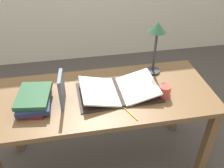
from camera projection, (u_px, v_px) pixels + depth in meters
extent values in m
plane|color=#47423D|center=(104.00, 161.00, 2.15)|extent=(12.00, 12.00, 0.00)
cube|color=brown|center=(102.00, 96.00, 1.72)|extent=(1.54, 0.65, 0.03)
cube|color=brown|center=(206.00, 148.00, 1.83)|extent=(0.06, 0.06, 0.70)
cube|color=brown|center=(12.00, 120.00, 2.05)|extent=(0.06, 0.06, 0.70)
cube|color=brown|center=(177.00, 100.00, 2.26)|extent=(0.06, 0.06, 0.70)
cube|color=black|center=(118.00, 92.00, 1.72)|extent=(0.03, 0.32, 0.02)
cube|color=black|center=(98.00, 95.00, 1.70)|extent=(0.28, 0.34, 0.01)
cube|color=black|center=(139.00, 90.00, 1.75)|extent=(0.28, 0.34, 0.01)
cube|color=white|center=(99.00, 91.00, 1.68)|extent=(0.26, 0.32, 0.07)
cube|color=white|center=(137.00, 86.00, 1.73)|extent=(0.26, 0.32, 0.07)
cube|color=maroon|center=(35.00, 103.00, 1.62)|extent=(0.21, 0.31, 0.03)
cube|color=#1E284C|center=(35.00, 99.00, 1.60)|extent=(0.21, 0.30, 0.03)
cube|color=#234C2D|center=(34.00, 96.00, 1.58)|extent=(0.23, 0.29, 0.03)
cube|color=slate|center=(62.00, 90.00, 1.57)|extent=(0.04, 0.16, 0.22)
cylinder|color=#2D2D33|center=(153.00, 71.00, 1.93)|extent=(0.11, 0.11, 0.02)
cylinder|color=#2D2D33|center=(155.00, 52.00, 1.83)|extent=(0.02, 0.02, 0.32)
cone|color=#285138|center=(158.00, 27.00, 1.72)|extent=(0.12, 0.12, 0.07)
cylinder|color=#B74238|center=(165.00, 91.00, 1.67)|extent=(0.08, 0.08, 0.09)
torus|color=#B74238|center=(166.00, 88.00, 1.70)|extent=(0.03, 0.05, 0.05)
cylinder|color=gold|center=(129.00, 113.00, 1.56)|extent=(0.07, 0.15, 0.01)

